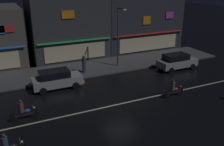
{
  "coord_description": "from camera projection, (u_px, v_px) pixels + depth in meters",
  "views": [
    {
      "loc": [
        -7.91,
        -15.35,
        9.06
      ],
      "look_at": [
        1.03,
        3.74,
        1.15
      ],
      "focal_mm": 39.75,
      "sensor_mm": 36.0,
      "label": 1
    }
  ],
  "objects": [
    {
      "name": "motorcycle_lead",
      "position": [
        23.0,
        111.0,
        16.97
      ],
      "size": [
        1.9,
        0.6,
        1.52
      ],
      "rotation": [
        0.0,
        0.0,
        0.13
      ],
      "color": "black",
      "rests_on": "ground"
    },
    {
      "name": "traffic_cone",
      "position": [
        83.0,
        80.0,
        23.29
      ],
      "size": [
        0.36,
        0.36,
        0.55
      ],
      "primitive_type": "cone",
      "color": "orange",
      "rests_on": "ground"
    },
    {
      "name": "parked_car_trailing",
      "position": [
        56.0,
        79.0,
        21.9
      ],
      "size": [
        4.3,
        1.98,
        1.67
      ],
      "color": "#9EA0A5",
      "rests_on": "ground"
    },
    {
      "name": "parked_car_near_kerb",
      "position": [
        177.0,
        61.0,
        26.7
      ],
      "size": [
        4.3,
        1.98,
        1.67
      ],
      "color": "#9EA0A5",
      "rests_on": "ground"
    },
    {
      "name": "storefront_right_block",
      "position": [
        133.0,
        17.0,
        35.23
      ],
      "size": [
        10.76,
        9.18,
        8.41
      ],
      "color": "#2D333D",
      "rests_on": "ground"
    },
    {
      "name": "streetlamp_mid",
      "position": [
        119.0,
        32.0,
        26.03
      ],
      "size": [
        0.44,
        1.64,
        6.36
      ],
      "color": "#47494C",
      "rests_on": "sidewalk_far"
    },
    {
      "name": "sidewalk_far",
      "position": [
        84.0,
        69.0,
        26.73
      ],
      "size": [
        33.09,
        5.14,
        0.14
      ],
      "primitive_type": "cube",
      "color": "#4C4C4F",
      "rests_on": "ground"
    },
    {
      "name": "ground_plane",
      "position": [
        120.0,
        104.0,
        19.34
      ],
      "size": [
        140.0,
        140.0,
        0.0
      ],
      "primitive_type": "plane",
      "color": "black"
    },
    {
      "name": "storefront_left_block",
      "position": [
        67.0,
        27.0,
        30.36
      ],
      "size": [
        8.98,
        6.56,
        7.38
      ],
      "color": "#383A3F",
      "rests_on": "ground"
    },
    {
      "name": "motorcycle_opposite_lane",
      "position": [
        173.0,
        89.0,
        20.38
      ],
      "size": [
        1.9,
        0.6,
        1.52
      ],
      "rotation": [
        0.0,
        0.0,
        3.11
      ],
      "color": "black",
      "rests_on": "ground"
    },
    {
      "name": "pedestrian_on_sidewalk",
      "position": [
        84.0,
        64.0,
        25.26
      ],
      "size": [
        0.39,
        0.39,
        1.87
      ],
      "rotation": [
        0.0,
        0.0,
        3.62
      ],
      "color": "#334766",
      "rests_on": "sidewalk_far"
    },
    {
      "name": "lane_divider_stripe",
      "position": [
        120.0,
        104.0,
        19.33
      ],
      "size": [
        31.43,
        0.16,
        0.01
      ],
      "primitive_type": "cube",
      "color": "beige",
      "rests_on": "ground"
    }
  ]
}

